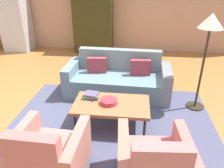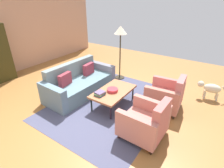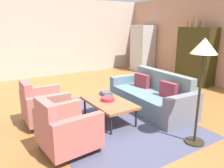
{
  "view_description": "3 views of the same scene",
  "coord_description": "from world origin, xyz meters",
  "px_view_note": "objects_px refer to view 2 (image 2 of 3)",
  "views": [
    {
      "loc": [
        0.74,
        -3.46,
        2.23
      ],
      "look_at": [
        0.35,
        -0.06,
        0.54
      ],
      "focal_mm": 35.05,
      "sensor_mm": 36.0,
      "label": 1
    },
    {
      "loc": [
        -2.81,
        -2.62,
        2.54
      ],
      "look_at": [
        0.44,
        -0.44,
        0.56
      ],
      "focal_mm": 28.25,
      "sensor_mm": 36.0,
      "label": 2
    },
    {
      "loc": [
        4.01,
        -2.73,
        1.93
      ],
      "look_at": [
        0.35,
        -0.41,
        0.75
      ],
      "focal_mm": 36.1,
      "sensor_mm": 36.0,
      "label": 3
    }
  ],
  "objects_px": {
    "book_stack": "(100,93)",
    "floor_lamp": "(120,35)",
    "armchair_left": "(146,123)",
    "fruit_bowl": "(112,90)",
    "couch": "(79,83)",
    "coffee_table": "(113,92)",
    "armchair_right": "(167,96)",
    "dog": "(210,88)"
  },
  "relations": [
    {
      "from": "book_stack",
      "to": "floor_lamp",
      "type": "height_order",
      "value": "floor_lamp"
    },
    {
      "from": "couch",
      "to": "floor_lamp",
      "type": "relative_size",
      "value": 1.24
    },
    {
      "from": "coffee_table",
      "to": "armchair_left",
      "type": "distance_m",
      "value": 1.31
    },
    {
      "from": "coffee_table",
      "to": "floor_lamp",
      "type": "distance_m",
      "value": 1.99
    },
    {
      "from": "armchair_right",
      "to": "book_stack",
      "type": "distance_m",
      "value": 1.63
    },
    {
      "from": "armchair_left",
      "to": "dog",
      "type": "xyz_separation_m",
      "value": [
        2.32,
        -0.82,
        -0.03
      ]
    },
    {
      "from": "coffee_table",
      "to": "dog",
      "type": "relative_size",
      "value": 1.7
    },
    {
      "from": "dog",
      "to": "floor_lamp",
      "type": "bearing_deg",
      "value": -5.74
    },
    {
      "from": "coffee_table",
      "to": "book_stack",
      "type": "height_order",
      "value": "book_stack"
    },
    {
      "from": "couch",
      "to": "coffee_table",
      "type": "relative_size",
      "value": 1.78
    },
    {
      "from": "couch",
      "to": "dog",
      "type": "distance_m",
      "value": 3.61
    },
    {
      "from": "armchair_right",
      "to": "couch",
      "type": "bearing_deg",
      "value": 99.79
    },
    {
      "from": "coffee_table",
      "to": "fruit_bowl",
      "type": "height_order",
      "value": "fruit_bowl"
    },
    {
      "from": "couch",
      "to": "coffee_table",
      "type": "bearing_deg",
      "value": 91.91
    },
    {
      "from": "coffee_table",
      "to": "floor_lamp",
      "type": "relative_size",
      "value": 0.7
    },
    {
      "from": "coffee_table",
      "to": "armchair_right",
      "type": "relative_size",
      "value": 1.36
    },
    {
      "from": "dog",
      "to": "coffee_table",
      "type": "bearing_deg",
      "value": 30.78
    },
    {
      "from": "armchair_right",
      "to": "floor_lamp",
      "type": "bearing_deg",
      "value": 60.03
    },
    {
      "from": "armchair_right",
      "to": "fruit_bowl",
      "type": "distance_m",
      "value": 1.34
    },
    {
      "from": "fruit_bowl",
      "to": "floor_lamp",
      "type": "bearing_deg",
      "value": 25.53
    },
    {
      "from": "armchair_left",
      "to": "book_stack",
      "type": "xyz_separation_m",
      "value": [
        0.25,
        1.31,
        0.12
      ]
    },
    {
      "from": "armchair_right",
      "to": "dog",
      "type": "xyz_separation_m",
      "value": [
        1.11,
        -0.82,
        -0.03
      ]
    },
    {
      "from": "armchair_left",
      "to": "floor_lamp",
      "type": "bearing_deg",
      "value": 43.71
    },
    {
      "from": "dog",
      "to": "fruit_bowl",
      "type": "bearing_deg",
      "value": 31.44
    },
    {
      "from": "couch",
      "to": "dog",
      "type": "xyz_separation_m",
      "value": [
        1.71,
        -3.17,
        0.03
      ]
    },
    {
      "from": "floor_lamp",
      "to": "armchair_left",
      "type": "bearing_deg",
      "value": -137.93
    },
    {
      "from": "armchair_left",
      "to": "floor_lamp",
      "type": "xyz_separation_m",
      "value": [
        2.11,
        1.91,
        1.1
      ]
    },
    {
      "from": "coffee_table",
      "to": "armchair_right",
      "type": "distance_m",
      "value": 1.31
    },
    {
      "from": "armchair_left",
      "to": "coffee_table",
      "type": "bearing_deg",
      "value": 64.34
    },
    {
      "from": "couch",
      "to": "armchair_left",
      "type": "xyz_separation_m",
      "value": [
        -0.61,
        -2.35,
        0.06
      ]
    },
    {
      "from": "armchair_left",
      "to": "dog",
      "type": "distance_m",
      "value": 2.46
    },
    {
      "from": "fruit_bowl",
      "to": "book_stack",
      "type": "distance_m",
      "value": 0.34
    },
    {
      "from": "fruit_bowl",
      "to": "dog",
      "type": "bearing_deg",
      "value": -48.56
    },
    {
      "from": "floor_lamp",
      "to": "book_stack",
      "type": "bearing_deg",
      "value": -162.32
    },
    {
      "from": "fruit_bowl",
      "to": "book_stack",
      "type": "relative_size",
      "value": 1.04
    },
    {
      "from": "book_stack",
      "to": "armchair_right",
      "type": "bearing_deg",
      "value": -53.91
    },
    {
      "from": "armchair_left",
      "to": "fruit_bowl",
      "type": "height_order",
      "value": "armchair_left"
    },
    {
      "from": "floor_lamp",
      "to": "coffee_table",
      "type": "bearing_deg",
      "value": -153.88
    },
    {
      "from": "coffee_table",
      "to": "dog",
      "type": "bearing_deg",
      "value": -49.22
    },
    {
      "from": "book_stack",
      "to": "dog",
      "type": "relative_size",
      "value": 0.37
    },
    {
      "from": "fruit_bowl",
      "to": "book_stack",
      "type": "xyz_separation_m",
      "value": [
        -0.31,
        0.15,
        0.01
      ]
    },
    {
      "from": "floor_lamp",
      "to": "dog",
      "type": "distance_m",
      "value": 2.96
    }
  ]
}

